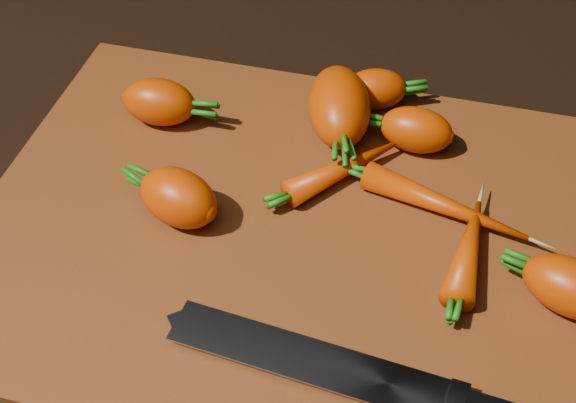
# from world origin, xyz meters

# --- Properties ---
(ground) EXTENTS (2.00, 2.00, 0.01)m
(ground) POSITION_xyz_m (0.00, 0.00, -0.01)
(ground) COLOR black
(cutting_board) EXTENTS (0.50, 0.40, 0.01)m
(cutting_board) POSITION_xyz_m (0.00, 0.00, 0.01)
(cutting_board) COLOR brown
(cutting_board) RESTS_ON ground
(carrot_0) EXTENTS (0.07, 0.05, 0.04)m
(carrot_0) POSITION_xyz_m (-0.14, 0.10, 0.03)
(carrot_0) COLOR #CA3C03
(carrot_0) RESTS_ON cutting_board
(carrot_1) EXTENTS (0.08, 0.07, 0.05)m
(carrot_1) POSITION_xyz_m (-0.08, -0.01, 0.04)
(carrot_1) COLOR #CA3C03
(carrot_1) RESTS_ON cutting_board
(carrot_2) EXTENTS (0.08, 0.11, 0.06)m
(carrot_2) POSITION_xyz_m (0.02, 0.13, 0.04)
(carrot_2) COLOR #CA3C03
(carrot_2) RESTS_ON cutting_board
(carrot_3) EXTENTS (0.07, 0.05, 0.04)m
(carrot_3) POSITION_xyz_m (0.09, 0.12, 0.03)
(carrot_3) COLOR #CA3C03
(carrot_3) RESTS_ON cutting_board
(carrot_4) EXTENTS (0.07, 0.05, 0.04)m
(carrot_4) POSITION_xyz_m (0.04, 0.17, 0.03)
(carrot_4) COLOR #CA3C03
(carrot_4) RESTS_ON cutting_board
(carrot_5) EXTENTS (0.08, 0.06, 0.04)m
(carrot_5) POSITION_xyz_m (0.22, -0.03, 0.03)
(carrot_5) COLOR #CA3C03
(carrot_5) RESTS_ON cutting_board
(carrot_6) EXTENTS (0.09, 0.10, 0.02)m
(carrot_6) POSITION_xyz_m (0.04, 0.07, 0.02)
(carrot_6) COLOR #CA3C03
(carrot_6) RESTS_ON cutting_board
(carrot_7) EXTENTS (0.14, 0.06, 0.02)m
(carrot_7) POSITION_xyz_m (0.12, 0.04, 0.02)
(carrot_7) COLOR #CA3C03
(carrot_7) RESTS_ON cutting_board
(carrot_8) EXTENTS (0.03, 0.11, 0.03)m
(carrot_8) POSITION_xyz_m (0.15, 0.00, 0.03)
(carrot_8) COLOR #CA3C03
(carrot_8) RESTS_ON cutting_board
(knife) EXTENTS (0.32, 0.06, 0.02)m
(knife) POSITION_xyz_m (0.07, -0.13, 0.02)
(knife) COLOR gray
(knife) RESTS_ON cutting_board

